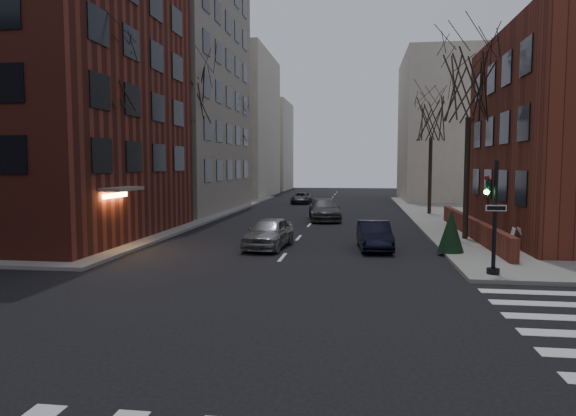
% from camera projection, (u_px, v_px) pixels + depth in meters
% --- Properties ---
extents(ground, '(160.00, 160.00, 0.00)m').
position_uv_depth(ground, '(194.00, 363.00, 10.37)').
color(ground, black).
rests_on(ground, ground).
extents(building_left_brick, '(15.00, 15.00, 18.00)m').
position_uv_depth(building_left_brick, '(14.00, 73.00, 28.03)').
color(building_left_brick, maroon).
rests_on(building_left_brick, ground).
extents(building_left_tan, '(18.00, 18.00, 28.00)m').
position_uv_depth(building_left_tan, '(128.00, 51.00, 45.09)').
color(building_left_tan, gray).
rests_on(building_left_tan, ground).
extents(low_wall_right, '(0.35, 16.00, 1.00)m').
position_uv_depth(low_wall_right, '(471.00, 227.00, 27.79)').
color(low_wall_right, maroon).
rests_on(low_wall_right, sidewalk_far_right).
extents(building_distant_la, '(14.00, 16.00, 18.00)m').
position_uv_depth(building_distant_la, '(217.00, 126.00, 65.96)').
color(building_distant_la, beige).
rests_on(building_distant_la, ground).
extents(building_distant_ra, '(14.00, 14.00, 16.00)m').
position_uv_depth(building_distant_ra, '(466.00, 129.00, 56.99)').
color(building_distant_ra, beige).
rests_on(building_distant_ra, ground).
extents(building_distant_lb, '(10.00, 12.00, 14.00)m').
position_uv_depth(building_distant_lb, '(258.00, 146.00, 82.63)').
color(building_distant_lb, beige).
rests_on(building_distant_lb, ground).
extents(traffic_signal, '(0.76, 0.44, 4.00)m').
position_uv_depth(traffic_signal, '(493.00, 225.00, 18.00)').
color(traffic_signal, black).
rests_on(traffic_signal, sidewalk_far_right).
extents(tree_left_a, '(4.18, 4.18, 10.26)m').
position_uv_depth(tree_left_a, '(108.00, 72.00, 24.69)').
color(tree_left_a, '#2D231C').
rests_on(tree_left_a, sidewalk_far_left).
extents(tree_left_b, '(4.40, 4.40, 10.80)m').
position_uv_depth(tree_left_b, '(189.00, 96.00, 36.50)').
color(tree_left_b, '#2D231C').
rests_on(tree_left_b, sidewalk_far_left).
extents(tree_left_c, '(3.96, 3.96, 9.72)m').
position_uv_depth(tree_left_c, '(236.00, 124.00, 50.39)').
color(tree_left_c, '#2D231C').
rests_on(tree_left_c, sidewalk_far_left).
extents(tree_right_a, '(3.96, 3.96, 9.72)m').
position_uv_depth(tree_right_a, '(469.00, 86.00, 26.25)').
color(tree_right_a, '#2D231C').
rests_on(tree_right_a, sidewalk_far_right).
extents(tree_right_b, '(3.74, 3.74, 9.18)m').
position_uv_depth(tree_right_b, '(431.00, 119.00, 40.11)').
color(tree_right_b, '#2D231C').
rests_on(tree_right_b, sidewalk_far_right).
extents(streetlamp_near, '(0.36, 0.36, 6.28)m').
position_uv_depth(streetlamp_near, '(179.00, 161.00, 32.86)').
color(streetlamp_near, black).
rests_on(streetlamp_near, sidewalk_far_left).
extents(streetlamp_far, '(0.36, 0.36, 6.28)m').
position_uv_depth(streetlamp_far, '(247.00, 163.00, 52.60)').
color(streetlamp_far, black).
rests_on(streetlamp_far, sidewalk_far_left).
extents(parked_sedan, '(1.73, 4.16, 1.34)m').
position_uv_depth(parked_sedan, '(374.00, 235.00, 24.23)').
color(parked_sedan, black).
rests_on(parked_sedan, ground).
extents(car_lane_silver, '(2.18, 4.53, 1.49)m').
position_uv_depth(car_lane_silver, '(269.00, 233.00, 24.65)').
color(car_lane_silver, gray).
rests_on(car_lane_silver, ground).
extents(car_lane_gray, '(2.84, 5.55, 1.54)m').
position_uv_depth(car_lane_gray, '(324.00, 210.00, 36.96)').
color(car_lane_gray, '#3E3E43').
rests_on(car_lane_gray, ground).
extents(car_lane_far, '(1.97, 4.19, 1.16)m').
position_uv_depth(car_lane_far, '(302.00, 198.00, 53.12)').
color(car_lane_far, '#38393D').
rests_on(car_lane_far, ground).
extents(sandwich_board, '(0.50, 0.67, 1.02)m').
position_uv_depth(sandwich_board, '(516.00, 238.00, 23.30)').
color(sandwich_board, white).
rests_on(sandwich_board, sidewalk_far_right).
extents(evergreen_shrub, '(1.18, 1.18, 1.90)m').
position_uv_depth(evergreen_shrub, '(451.00, 231.00, 22.61)').
color(evergreen_shrub, '#16321A').
rests_on(evergreen_shrub, sidewalk_far_right).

